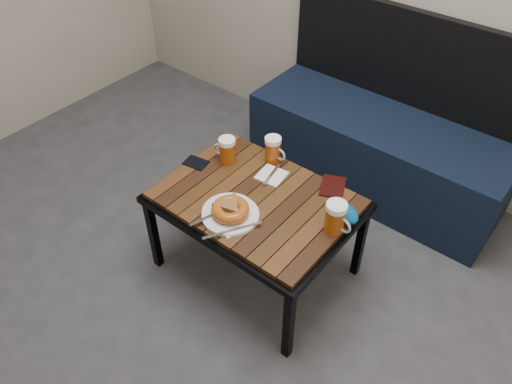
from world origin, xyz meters
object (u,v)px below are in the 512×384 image
Objects in this scene: beer_mug_centre at (273,149)px; beer_mug_right at (336,217)px; passport_burgundy at (333,186)px; bench at (379,144)px; passport_navy at (196,163)px; cafe_table at (256,204)px; knit_pouch at (345,213)px; beer_mug_left at (227,150)px; plate_pie at (229,209)px; plate_bagel at (230,212)px.

beer_mug_centre is 0.50m from beer_mug_right.
beer_mug_centre is 0.86× the size of passport_burgundy.
bench is 13.09× the size of passport_navy.
cafe_table is 7.85× the size of passport_navy.
beer_mug_centre is 0.90× the size of knit_pouch.
bench is 11.30× the size of beer_mug_left.
passport_navy is (-0.34, 0.15, -0.02)m from plate_pie.
knit_pouch reaches higher than passport_burgundy.
cafe_table is 0.35m from passport_burgundy.
passport_burgundy is at bearing 61.35° from plate_bagel.
passport_navy is at bearing 155.23° from plate_bagel.
passport_burgundy is at bearing 133.26° from beer_mug_right.
plate_pie is at bearing -144.36° from knit_pouch.
beer_mug_right reaches higher than plate_pie.
cafe_table is 6.17× the size of knit_pouch.
plate_pie is 0.02m from plate_bagel.
passport_burgundy is at bearing 103.28° from passport_navy.
beer_mug_right is (0.46, -0.20, 0.01)m from beer_mug_centre.
beer_mug_left is at bearing 125.96° from passport_navy.
plate_pie is at bearing 148.97° from plate_bagel.
plate_pie is at bearing -98.00° from bench.
beer_mug_right reaches higher than knit_pouch.
beer_mug_left is 0.51m from passport_burgundy.
passport_burgundy is 1.05× the size of knit_pouch.
knit_pouch is at bearing 89.31° from passport_navy.
cafe_table is 0.39m from knit_pouch.
plate_pie is 1.57× the size of passport_burgundy.
plate_bagel is (-0.13, -1.08, 0.23)m from bench.
beer_mug_right is 0.95× the size of passport_burgundy.
beer_mug_right is 0.09m from knit_pouch.
plate_bagel is 0.48m from passport_burgundy.
beer_mug_right is 0.44m from plate_pie.
plate_pie reaches higher than cafe_table.
beer_mug_centre is 0.90× the size of beer_mug_right.
knit_pouch is (0.36, 0.13, 0.07)m from cafe_table.
plate_pie is (-0.15, -1.07, 0.22)m from bench.
cafe_table is at bearing -97.76° from bench.
beer_mug_centre reaches higher than cafe_table.
beer_mug_centre reaches higher than knit_pouch.
beer_mug_left is at bearing 157.02° from cafe_table.
beer_mug_right is at bearing 7.29° from cafe_table.
beer_mug_left is at bearing 132.35° from plate_pie.
plate_bagel is at bearing -74.97° from beer_mug_centre.
beer_mug_right reaches higher than beer_mug_centre.
plate_bagel reaches higher than cafe_table.
passport_navy is 0.75× the size of passport_burgundy.
beer_mug_right is 0.26m from passport_burgundy.
beer_mug_centre is 0.33m from passport_burgundy.
passport_navy is at bearing 179.28° from cafe_table.
passport_navy is (-0.26, -0.24, -0.06)m from beer_mug_centre.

